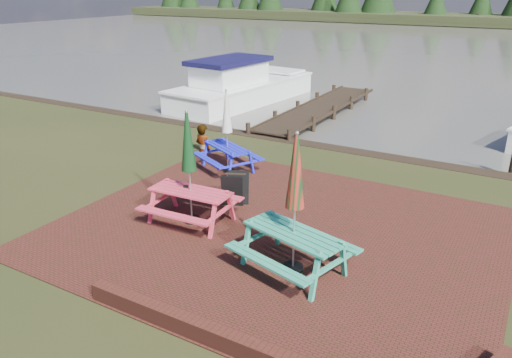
{
  "coord_description": "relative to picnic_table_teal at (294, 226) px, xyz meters",
  "views": [
    {
      "loc": [
        4.31,
        -7.39,
        4.89
      ],
      "look_at": [
        -0.64,
        1.21,
        1.0
      ],
      "focal_mm": 35.0,
      "sensor_mm": 36.0,
      "label": 1
    }
  ],
  "objects": [
    {
      "name": "paving",
      "position": [
        -0.96,
        1.23,
        -0.9
      ],
      "size": [
        9.0,
        7.5,
        0.02
      ],
      "primitive_type": "cube",
      "color": "#3B1C12",
      "rests_on": "ground"
    },
    {
      "name": "water",
      "position": [
        -0.96,
        37.23,
        -0.91
      ],
      "size": [
        120.0,
        60.0,
        0.02
      ],
      "primitive_type": "cube",
      "color": "#4E4A42",
      "rests_on": "ground"
    },
    {
      "name": "chalkboard",
      "position": [
        -2.44,
        1.91,
        -0.5
      ],
      "size": [
        0.54,
        0.66,
        0.81
      ],
      "rotation": [
        0.0,
        0.0,
        0.43
      ],
      "color": "black",
      "rests_on": "ground"
    },
    {
      "name": "picnic_table_red",
      "position": [
        -2.8,
        0.69,
        -0.04
      ],
      "size": [
        1.87,
        1.68,
        2.48
      ],
      "rotation": [
        0.0,
        0.0,
        0.05
      ],
      "color": "#D5364C",
      "rests_on": "ground"
    },
    {
      "name": "person",
      "position": [
        -5.47,
        4.87,
        -0.05
      ],
      "size": [
        0.7,
        0.53,
        1.73
      ],
      "primitive_type": "imported",
      "rotation": [
        0.0,
        0.0,
        2.95
      ],
      "color": "gray",
      "rests_on": "ground"
    },
    {
      "name": "picnic_table_teal",
      "position": [
        0.0,
        0.0,
        0.0
      ],
      "size": [
        2.25,
        2.11,
        2.61
      ],
      "rotation": [
        0.0,
        0.0,
        -0.27
      ],
      "color": "#2D9374",
      "rests_on": "ground"
    },
    {
      "name": "ground",
      "position": [
        -0.96,
        0.23,
        -0.91
      ],
      "size": [
        120.0,
        120.0,
        0.0
      ],
      "primitive_type": "plane",
      "color": "black",
      "rests_on": "ground"
    },
    {
      "name": "boat_jetty",
      "position": [
        -8.5,
        11.99,
        -0.44
      ],
      "size": [
        3.53,
        8.1,
        2.28
      ],
      "rotation": [
        0.0,
        0.0,
        -0.11
      ],
      "color": "white",
      "rests_on": "ground"
    },
    {
      "name": "jetty",
      "position": [
        -4.46,
        11.5,
        -0.8
      ],
      "size": [
        1.76,
        9.08,
        1.0
      ],
      "color": "black",
      "rests_on": "ground"
    },
    {
      "name": "picnic_table_blue",
      "position": [
        -3.92,
        3.87,
        -0.12
      ],
      "size": [
        2.1,
        2.02,
        2.26
      ],
      "rotation": [
        0.0,
        0.0,
        -0.47
      ],
      "color": "#1C22D6",
      "rests_on": "ground"
    }
  ]
}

